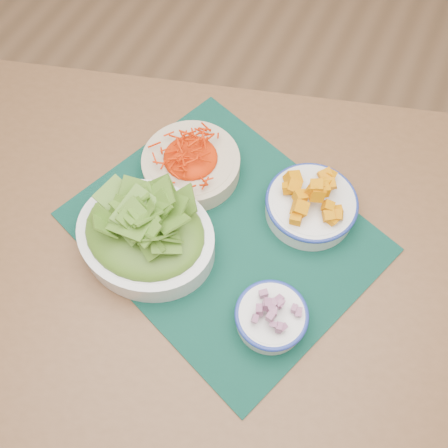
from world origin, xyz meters
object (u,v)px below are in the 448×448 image
at_px(lettuce_bowl, 145,232).
at_px(onion_bowl, 271,316).
at_px(table, 226,266).
at_px(placemat, 224,232).
at_px(carrot_bowl, 191,161).
at_px(squash_bowl, 312,201).

xyz_separation_m(lettuce_bowl, onion_bowl, (0.28, -0.04, -0.03)).
distance_m(table, placemat, 0.10).
relative_size(table, onion_bowl, 9.05).
height_order(table, placemat, placemat).
bearing_deg(lettuce_bowl, carrot_bowl, 92.90).
height_order(squash_bowl, onion_bowl, squash_bowl).
bearing_deg(table, lettuce_bowl, -172.17).
distance_m(table, carrot_bowl, 0.24).
bearing_deg(onion_bowl, carrot_bowl, 139.72).
xyz_separation_m(table, placemat, (-0.02, 0.03, 0.09)).
height_order(carrot_bowl, squash_bowl, squash_bowl).
height_order(squash_bowl, lettuce_bowl, lettuce_bowl).
bearing_deg(onion_bowl, placemat, 139.19).
distance_m(placemat, onion_bowl, 0.21).
bearing_deg(lettuce_bowl, placemat, 39.48).
distance_m(carrot_bowl, onion_bowl, 0.37).
bearing_deg(placemat, lettuce_bowl, -121.95).
distance_m(carrot_bowl, squash_bowl, 0.26).
height_order(placemat, squash_bowl, squash_bowl).
height_order(table, onion_bowl, onion_bowl).
bearing_deg(squash_bowl, carrot_bowl, -177.43).
height_order(table, carrot_bowl, carrot_bowl).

